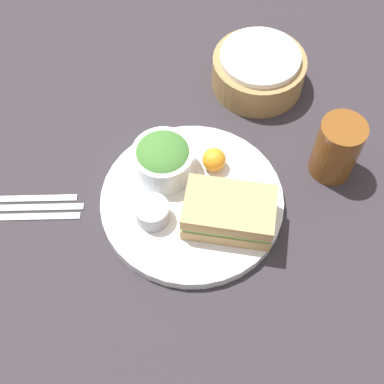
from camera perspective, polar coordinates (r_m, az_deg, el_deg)
ground_plane at (r=0.92m, az=0.00°, el=-1.33°), size 4.00×4.00×0.00m
plate at (r=0.91m, az=0.00°, el=-1.00°), size 0.31×0.31×0.02m
sandwich at (r=0.86m, az=3.97°, el=-2.18°), size 0.15×0.11×0.06m
salad_bowl at (r=0.90m, az=-3.10°, el=3.62°), size 0.11×0.11×0.07m
dressing_cup at (r=0.87m, az=-4.27°, el=-2.18°), size 0.06×0.06×0.04m
orange_wedge at (r=0.92m, az=2.36°, el=3.47°), size 0.04×0.04×0.04m
drink_glass at (r=0.94m, az=15.19°, el=4.50°), size 0.08×0.08×0.12m
bread_basket at (r=1.07m, az=7.10°, el=12.76°), size 0.18×0.18×0.08m
fork at (r=0.95m, az=-16.92°, el=-2.51°), size 0.17×0.06×0.01m
knife at (r=0.95m, az=-16.78°, el=-1.56°), size 0.17×0.06×0.01m
spoon at (r=0.96m, az=-16.64°, el=-0.63°), size 0.15×0.06×0.01m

